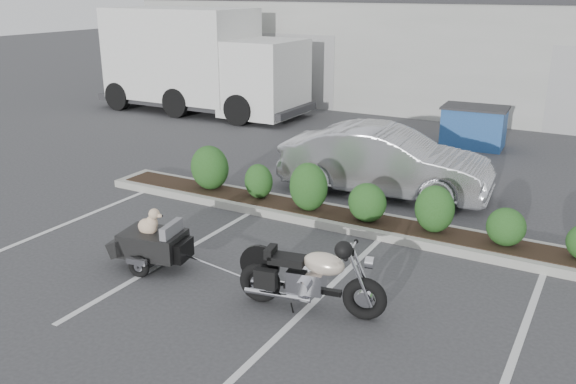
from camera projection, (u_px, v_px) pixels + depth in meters
The scene contains 8 objects.
ground at pixel (269, 263), 9.77m from camera, with size 90.00×90.00×0.00m, color #38383A.
planter_kerb at pixel (378, 226), 11.10m from camera, with size 12.00×1.00×0.15m, color #9E9E93.
building at pixel (497, 48), 23.19m from camera, with size 26.00×10.00×4.00m, color #9EA099.
motorcycle at pixel (310, 279), 8.21m from camera, with size 2.08×0.85×1.20m.
pet_trailer at pixel (152, 242), 9.52m from camera, with size 1.69×0.96×0.99m.
sedan at pixel (385, 161), 12.81m from camera, with size 1.53×4.38×1.44m, color #B7B8BF.
dumpster at pixel (474, 126), 16.68m from camera, with size 1.78×1.27×1.13m.
delivery_truck at pixel (201, 63), 21.02m from camera, with size 7.70×2.75×3.52m.
Camera 1 is at (4.59, -7.62, 4.22)m, focal length 38.00 mm.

